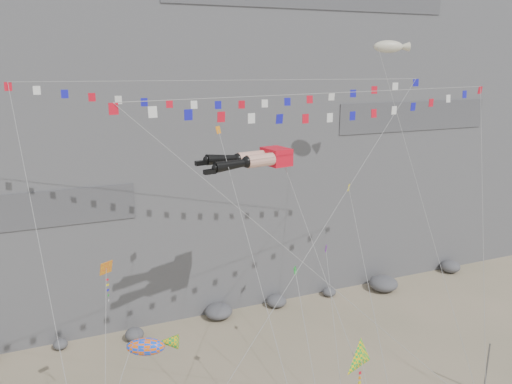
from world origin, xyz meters
TOP-DOWN VIEW (x-y plane):
  - cliff at (0.00, 32.00)m, footprint 80.00×28.00m
  - talus_boulders at (0.00, 17.00)m, footprint 60.00×3.00m
  - anchor_pole_right at (14.36, -1.03)m, footprint 0.12×0.12m
  - legs_kite at (-0.37, 7.15)m, footprint 7.35×16.15m
  - flag_banner_upper at (-1.28, 9.40)m, footprint 27.95×16.57m
  - flag_banner_lower at (3.71, 2.81)m, footprint 27.85×8.66m
  - harlequin_kite at (-10.82, 4.04)m, footprint 2.62×7.81m
  - fish_windsock at (-9.24, 1.48)m, footprint 7.84×7.61m
  - delta_kite at (2.47, -2.44)m, footprint 2.69×6.60m
  - blimp_windsock at (12.34, 10.14)m, footprint 3.75×12.70m
  - small_kite_a at (-2.76, 7.13)m, footprint 1.38×15.28m
  - small_kite_b at (4.67, 5.62)m, footprint 4.42×10.85m
  - small_kite_c at (0.30, 1.84)m, footprint 2.37×9.95m
  - small_kite_d at (7.41, 7.11)m, footprint 5.21×15.44m

SIDE VIEW (x-z plane):
  - talus_boulders at x=0.00m, z-range 0.00..1.20m
  - anchor_pole_right at x=14.36m, z-range 0.00..4.10m
  - delta_kite at x=2.47m, z-range 2.14..11.28m
  - fish_windsock at x=-9.24m, z-range 2.06..13.89m
  - small_kite_b at x=4.67m, z-range 2.52..17.50m
  - small_kite_c at x=0.30m, z-range 3.35..17.71m
  - harlequin_kite at x=-10.82m, z-range 4.98..18.87m
  - small_kite_d at x=7.41m, z-range 3.38..24.35m
  - legs_kite at x=-0.37m, z-range 5.68..28.34m
  - small_kite_a at x=-2.76m, z-range 6.59..30.63m
  - flag_banner_lower at x=3.71m, z-range 9.44..33.76m
  - flag_banner_upper at x=-1.28m, z-range 7.88..36.49m
  - blimp_windsock at x=12.34m, z-range 10.93..38.12m
  - cliff at x=0.00m, z-range 0.00..50.00m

